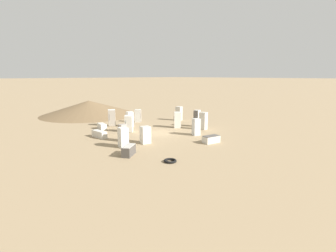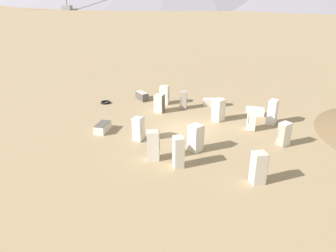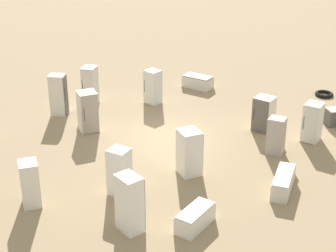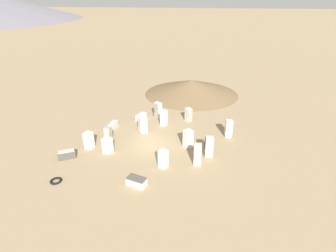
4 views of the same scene
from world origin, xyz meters
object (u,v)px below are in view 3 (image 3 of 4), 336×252
Objects in this scene: discarded_fridge_1 at (30,183)px; discarded_fridge_11 at (283,182)px; discarded_fridge_0 at (198,82)px; discarded_fridge_7 at (130,203)px; discarded_fridge_9 at (153,87)px; scrap_tire at (324,94)px; discarded_fridge_14 at (58,95)px; discarded_fridge_12 at (195,218)px; discarded_fridge_13 at (88,112)px; discarded_fridge_15 at (264,114)px; discarded_fridge_5 at (276,136)px; discarded_fridge_10 at (119,172)px; discarded_fridge_2 at (189,152)px; discarded_fridge_6 at (312,122)px; discarded_fridge_3 at (90,86)px.

discarded_fridge_11 is (4.02, -7.61, -0.47)m from discarded_fridge_1.
discarded_fridge_0 is 1.01× the size of discarded_fridge_1.
discarded_fridge_11 is at bearing 75.85° from discarded_fridge_7.
discarded_fridge_9 reaches higher than scrap_tire.
discarded_fridge_12 is at bearing 39.36° from discarded_fridge_14.
scrap_tire is at bearing 176.73° from discarded_fridge_13.
discarded_fridge_14 is at bearing 164.15° from discarded_fridge_7.
discarded_fridge_0 is 0.85× the size of discarded_fridge_14.
discarded_fridge_14 is 1.27× the size of discarded_fridge_15.
discarded_fridge_12 is at bearing 171.31° from discarded_fridge_5.
discarded_fridge_12 is 0.90× the size of discarded_fridge_13.
discarded_fridge_0 is 12.31m from discarded_fridge_12.
discarded_fridge_7 reaches higher than discarded_fridge_5.
discarded_fridge_5 is at bearing -32.11° from discarded_fridge_10.
discarded_fridge_11 is 1.05× the size of discarded_fridge_13.
discarded_fridge_2 is at bearing 145.85° from discarded_fridge_9.
discarded_fridge_2 reaches higher than discarded_fridge_5.
discarded_fridge_13 reaches higher than discarded_fridge_10.
discarded_fridge_14 reaches higher than discarded_fridge_6.
discarded_fridge_14 is at bearing 150.64° from discarded_fridge_0.
discarded_fridge_5 is 7.43m from discarded_fridge_7.
discarded_fridge_2 is 0.91× the size of discarded_fridge_14.
discarded_fridge_15 is at bearing 157.40° from discarded_fridge_13.
discarded_fridge_5 is 2.83m from discarded_fridge_11.
discarded_fridge_14 reaches higher than discarded_fridge_15.
discarded_fridge_12 reaches higher than scrap_tire.
discarded_fridge_7 reaches higher than discarded_fridge_0.
discarded_fridge_9 is 0.87× the size of discarded_fridge_14.
discarded_fridge_12 is 0.84× the size of discarded_fridge_14.
discarded_fridge_9 is 1.11× the size of discarded_fridge_15.
discarded_fridge_1 is 0.86× the size of discarded_fridge_11.
discarded_fridge_2 is 3.44m from discarded_fridge_12.
discarded_fridge_7 is at bearing -159.56° from discarded_fridge_0.
discarded_fridge_0 is 10.83m from discarded_fridge_10.
discarded_fridge_12 is 8.28m from discarded_fridge_13.
discarded_fridge_15 is at bearing 105.93° from discarded_fridge_7.
discarded_fridge_12 is (-7.58, 2.38, -0.50)m from discarded_fridge_6.
discarded_fridge_10 is (-7.97, -2.20, 0.04)m from discarded_fridge_9.
discarded_fridge_7 is 1.08× the size of discarded_fridge_13.
discarded_fridge_5 is 1.02× the size of discarded_fridge_15.
scrap_tire is at bearing -96.72° from discarded_fridge_15.
discarded_fridge_13 is (-3.85, 1.32, 0.06)m from discarded_fridge_9.
discarded_fridge_10 reaches higher than scrap_tire.
discarded_fridge_11 is 0.98× the size of discarded_fridge_14.
discarded_fridge_3 reaches higher than discarded_fridge_0.
discarded_fridge_1 is 10.44m from discarded_fridge_15.
discarded_fridge_13 is (5.00, 6.58, 0.57)m from discarded_fridge_12.
discarded_fridge_13 is (-2.58, -1.34, -0.05)m from discarded_fridge_3.
discarded_fridge_3 reaches higher than discarded_fridge_5.
discarded_fridge_1 is 5.58m from discarded_fridge_12.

